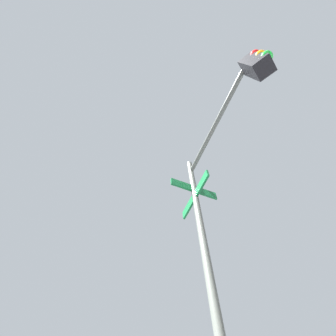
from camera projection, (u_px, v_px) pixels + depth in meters
traffic_signal_near at (228, 160)px, 3.48m from camera, size 1.83×2.80×6.07m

